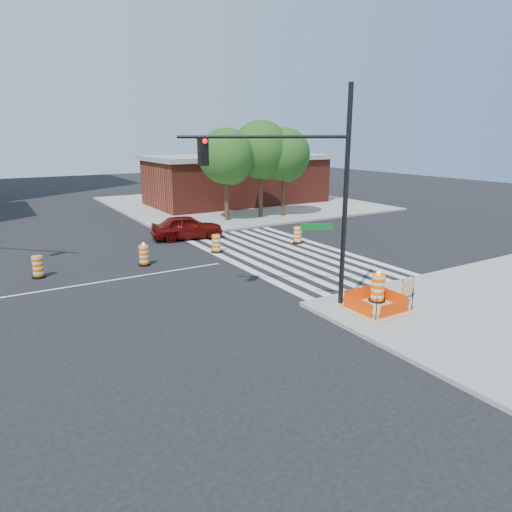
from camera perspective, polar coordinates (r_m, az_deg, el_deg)
name	(u,v)px	position (r m, az deg, el deg)	size (l,w,h in m)	color
ground	(74,286)	(21.44, -21.75, -3.52)	(120.00, 120.00, 0.00)	black
sidewalk_ne	(237,203)	(44.09, -2.40, 6.61)	(22.00, 22.00, 0.15)	gray
crosswalk_east	(282,254)	(25.39, 3.25, 0.31)	(6.75, 13.50, 0.01)	silver
lane_centerline	(74,286)	(21.44, -21.75, -3.51)	(14.00, 0.12, 0.01)	silver
excavation_pit	(375,307)	(17.55, 14.70, -6.16)	(2.20, 2.20, 0.90)	tan
brick_storefront	(237,180)	(43.82, -2.43, 9.51)	(16.50, 8.50, 4.60)	maroon
red_coupe	(187,227)	(29.21, -8.62, 3.60)	(1.80, 4.47, 1.52)	#560907
signal_pole_se	(300,178)	(16.50, 5.47, 9.62)	(5.19, 3.29, 7.96)	black
pit_drum	(378,289)	(18.07, 14.96, -4.03)	(0.64, 0.64, 1.27)	black
barricade	(408,287)	(18.72, 18.44, -3.71)	(0.78, 0.11, 0.92)	#FB6905
tree_north_c	(226,160)	(34.31, -3.72, 11.94)	(4.08, 4.08, 6.93)	#382314
tree_north_d	(261,153)	(35.92, 0.64, 12.74)	(4.43, 4.43, 7.53)	#382314
tree_north_e	(284,157)	(36.43, 3.50, 12.20)	(4.13, 4.13, 7.02)	#382314
median_drum_2	(38,268)	(23.26, -25.59, -1.31)	(0.60, 0.60, 1.02)	black
median_drum_3	(144,256)	(23.66, -13.82, 0.02)	(0.60, 0.60, 1.18)	black
median_drum_4	(216,244)	(25.58, -5.00, 1.47)	(0.60, 0.60, 1.02)	black
median_drum_5	(298,236)	(27.80, 5.23, 2.55)	(0.60, 0.60, 1.02)	black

